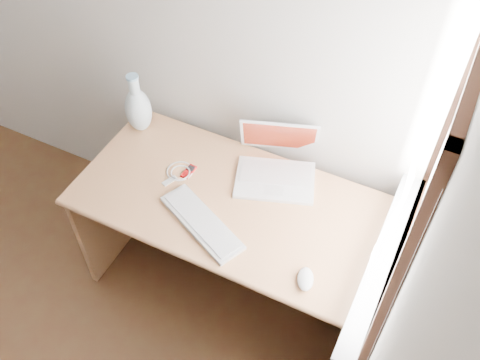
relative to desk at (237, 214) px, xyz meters
The scene contains 9 objects.
window 1.07m from the desk, 10.12° to the right, with size 0.11×0.99×1.10m.
desk is the anchor object (origin of this frame).
laptop 0.34m from the desk, 46.85° to the left, with size 0.42×0.40×0.24m.
external_keyboard 0.34m from the desk, 98.42° to the right, with size 0.45×0.31×0.02m.
mouse 0.60m from the desk, 34.69° to the right, with size 0.06×0.11×0.04m, color white.
ipod 0.32m from the desk, behind, with size 0.04×0.09×0.01m.
cable_coil 0.35m from the desk, behind, with size 0.12×0.12×0.01m, color silver.
remote 0.37m from the desk, 159.53° to the right, with size 0.03×0.07×0.01m, color silver.
vase 0.70m from the desk, 167.61° to the left, with size 0.13×0.13×0.33m.
Camera 1 is at (1.69, 0.03, 2.56)m, focal length 40.00 mm.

